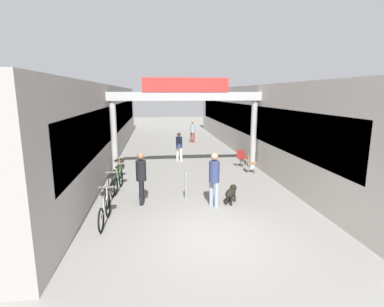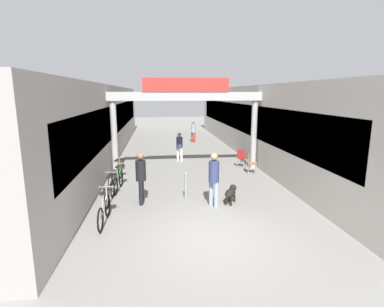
{
  "view_description": "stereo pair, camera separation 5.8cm",
  "coord_description": "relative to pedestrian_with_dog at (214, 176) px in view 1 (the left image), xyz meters",
  "views": [
    {
      "loc": [
        -1.43,
        -7.1,
        3.67
      ],
      "look_at": [
        0.0,
        4.54,
        1.3
      ],
      "focal_mm": 28.0,
      "sensor_mm": 36.0,
      "label": 1
    },
    {
      "loc": [
        -1.38,
        -7.1,
        3.67
      ],
      "look_at": [
        0.0,
        4.54,
        1.3
      ],
      "focal_mm": 28.0,
      "sensor_mm": 36.0,
      "label": 2
    }
  ],
  "objects": [
    {
      "name": "ground_plane",
      "position": [
        -0.42,
        -2.09,
        -1.04
      ],
      "size": [
        80.0,
        80.0,
        0.0
      ],
      "primitive_type": "plane",
      "color": "gray"
    },
    {
      "name": "storefront_left",
      "position": [
        -5.52,
        8.91,
        1.0
      ],
      "size": [
        3.0,
        26.0,
        4.07
      ],
      "color": "#9E9993",
      "rests_on": "ground_plane"
    },
    {
      "name": "storefront_right",
      "position": [
        4.67,
        8.91,
        1.0
      ],
      "size": [
        3.0,
        26.0,
        4.07
      ],
      "color": "beige",
      "rests_on": "ground_plane"
    },
    {
      "name": "arcade_sign_gateway",
      "position": [
        -0.42,
        4.9,
        2.08
      ],
      "size": [
        7.4,
        0.47,
        4.36
      ],
      "color": "#B2B2B2",
      "rests_on": "ground_plane"
    },
    {
      "name": "pedestrian_with_dog",
      "position": [
        0.0,
        0.0,
        0.0
      ],
      "size": [
        0.47,
        0.47,
        1.8
      ],
      "color": "#8C9EB2",
      "rests_on": "ground_plane"
    },
    {
      "name": "pedestrian_companion",
      "position": [
        -2.36,
        0.53,
        -0.03
      ],
      "size": [
        0.37,
        0.39,
        1.75
      ],
      "color": "black",
      "rests_on": "ground_plane"
    },
    {
      "name": "pedestrian_carrying_crate",
      "position": [
        -0.59,
        6.84,
        -0.14
      ],
      "size": [
        0.48,
        0.48,
        1.58
      ],
      "color": "silver",
      "rests_on": "ground_plane"
    },
    {
      "name": "pedestrian_elderly_walking",
      "position": [
        0.93,
        13.09,
        -0.12
      ],
      "size": [
        0.48,
        0.48,
        1.62
      ],
      "color": "#99332D",
      "rests_on": "ground_plane"
    },
    {
      "name": "dog_on_leash",
      "position": [
        0.65,
        0.27,
        -0.68
      ],
      "size": [
        0.63,
        0.8,
        0.57
      ],
      "color": "black",
      "rests_on": "ground_plane"
    },
    {
      "name": "bicycle_silver_nearest",
      "position": [
        -3.34,
        -0.84,
        -0.6
      ],
      "size": [
        0.46,
        1.69,
        0.98
      ],
      "color": "black",
      "rests_on": "ground_plane"
    },
    {
      "name": "bicycle_black_second",
      "position": [
        -3.43,
        0.87,
        -0.6
      ],
      "size": [
        0.46,
        1.69,
        0.98
      ],
      "color": "black",
      "rests_on": "ground_plane"
    },
    {
      "name": "bicycle_green_third",
      "position": [
        -3.3,
        2.19,
        -0.6
      ],
      "size": [
        0.46,
        1.69,
        0.98
      ],
      "color": "black",
      "rests_on": "ground_plane"
    },
    {
      "name": "bicycle_orange_farthest",
      "position": [
        -3.47,
        3.31,
        -0.6
      ],
      "size": [
        0.46,
        1.68,
        0.98
      ],
      "color": "black",
      "rests_on": "ground_plane"
    },
    {
      "name": "bollard_post_metal",
      "position": [
        -0.83,
        0.84,
        -0.55
      ],
      "size": [
        0.1,
        0.1,
        0.96
      ],
      "color": "gray",
      "rests_on": "ground_plane"
    },
    {
      "name": "cafe_chair_wood_nearer",
      "position": [
        2.51,
        3.92,
        -0.5
      ],
      "size": [
        0.52,
        0.52,
        0.89
      ],
      "color": "gray",
      "rests_on": "ground_plane"
    },
    {
      "name": "cafe_chair_red_farther",
      "position": [
        2.41,
        5.11,
        -0.5
      ],
      "size": [
        0.57,
        0.57,
        0.89
      ],
      "color": "gray",
      "rests_on": "ground_plane"
    }
  ]
}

